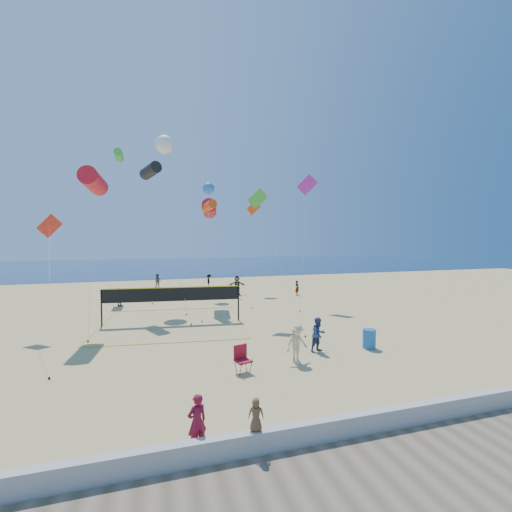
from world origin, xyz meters
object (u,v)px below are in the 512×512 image
object	(u,v)px
trash_barrel	(369,339)
volleyball_net	(172,298)
woman	(197,422)
camp_chair	(242,357)

from	to	relation	value
trash_barrel	volleyball_net	bearing A→B (deg)	138.87
woman	trash_barrel	bearing A→B (deg)	-168.67
camp_chair	volleyball_net	size ratio (longest dim) A/B	0.13
camp_chair	trash_barrel	distance (m)	7.22
woman	volleyball_net	xyz separation A→B (m)	(0.10, 14.32, 0.91)
woman	camp_chair	size ratio (longest dim) A/B	1.20
camp_chair	trash_barrel	world-z (taller)	camp_chair
trash_barrel	volleyball_net	size ratio (longest dim) A/B	0.10
trash_barrel	volleyball_net	xyz separation A→B (m)	(-9.50, 8.30, 1.18)
trash_barrel	volleyball_net	world-z (taller)	volleyball_net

